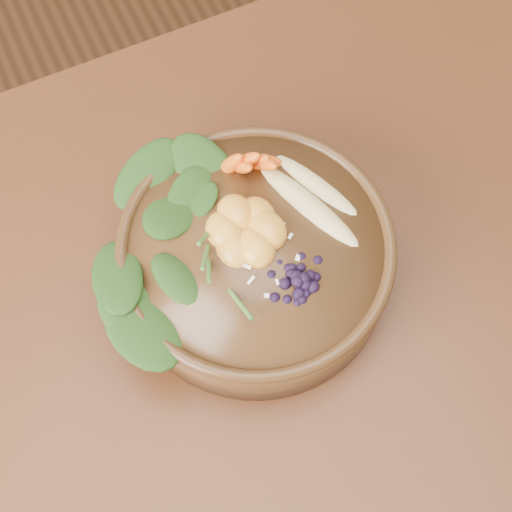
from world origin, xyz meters
The scene contains 9 objects.
ground centered at (0.00, 0.00, 0.00)m, with size 4.00×4.00×0.00m, color #381E0F.
dining_table centered at (0.00, 0.00, 0.66)m, with size 1.60×0.90×0.75m.
stoneware_bowl centered at (-0.07, 0.08, 0.79)m, with size 0.30×0.30×0.08m, color #472C15.
kale_heap centered at (-0.13, 0.12, 0.85)m, with size 0.19×0.17×0.04m, color #224516, non-canonical shape.
carrot_cluster centered at (-0.04, 0.17, 0.87)m, with size 0.06×0.06×0.08m, color orange, non-canonical shape.
banana_halves centered at (0.01, 0.10, 0.84)m, with size 0.10×0.17×0.03m.
mandarin_cluster centered at (-0.07, 0.09, 0.85)m, with size 0.09×0.09×0.03m, color orange, non-canonical shape.
blueberry_pile centered at (-0.05, 0.02, 0.85)m, with size 0.14×0.10×0.04m, color black, non-canonical shape.
coconut_flakes centered at (-0.06, 0.06, 0.83)m, with size 0.09×0.07×0.01m, color white, non-canonical shape.
Camera 1 is at (-0.21, -0.21, 1.51)m, focal length 50.00 mm.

